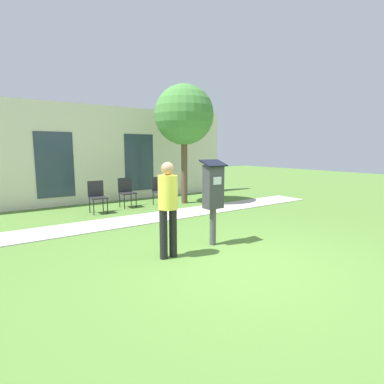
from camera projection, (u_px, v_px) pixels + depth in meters
ground_plane at (242, 265)px, 4.65m from camera, size 40.00×40.00×0.00m
sidewalk at (141, 219)px, 7.63m from camera, size 12.00×1.10×0.02m
building_facade at (99, 155)px, 9.99m from camera, size 10.00×0.26×3.20m
parking_meter at (213, 191)px, 5.49m from camera, size 0.44×0.31×1.59m
person_standing at (168, 202)px, 4.84m from camera, size 0.32×0.32×1.58m
outdoor_chair_left at (97, 194)px, 8.37m from camera, size 0.44×0.44×0.90m
outdoor_chair_middle at (126, 190)px, 9.22m from camera, size 0.44×0.44×0.90m
outdoor_chair_right at (160, 189)px, 9.56m from camera, size 0.44×0.44×0.90m
tree at (184, 115)px, 9.55m from camera, size 1.90×1.90×3.82m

